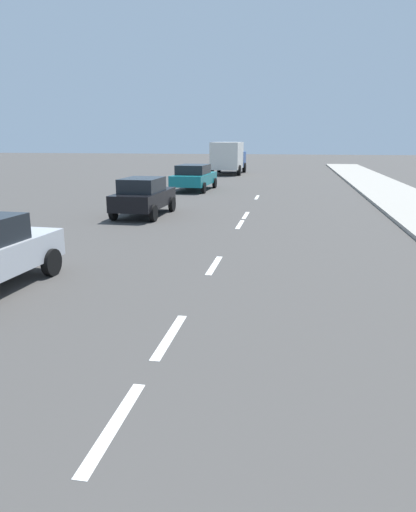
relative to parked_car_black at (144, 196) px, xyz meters
The scene contains 10 objects.
ground_plane 4.54m from the parked_car_black, 21.21° to the right, with size 160.00×160.00×0.00m, color #423F3D.
lane_stripe_2 14.78m from the parked_car_black, 73.63° to the right, with size 0.16×1.80×0.01m, color white.
lane_stripe_3 12.43m from the parked_car_black, 70.41° to the right, with size 0.16×1.80×0.01m, color white.
lane_stripe_4 8.39m from the parked_car_black, 60.10° to the right, with size 0.16×1.80×0.01m, color white.
lane_stripe_5 4.45m from the parked_car_black, 17.88° to the right, with size 0.16×1.80×0.01m, color white.
lane_stripe_6 4.32m from the parked_car_black, 11.30° to the left, with size 0.16×1.80×0.01m, color white.
lane_stripe_7 8.24m from the parked_car_black, 59.52° to the left, with size 0.16×1.80×0.01m, color white.
parked_car_black is the anchor object (origin of this frame).
parked_car_teal 9.99m from the parked_car_black, 89.76° to the left, with size 2.27×4.66×1.57m.
delivery_truck 24.03m from the parked_car_black, 89.33° to the left, with size 2.75×6.28×2.80m.
Camera 1 is at (1.86, 3.07, 3.13)m, focal length 32.84 mm.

